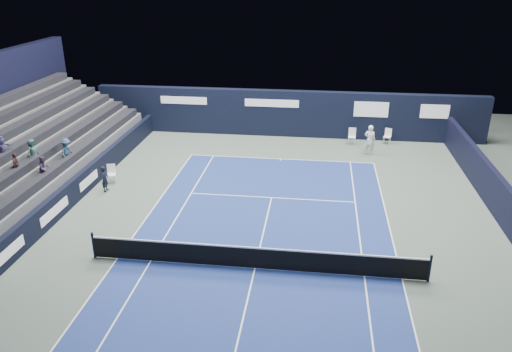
{
  "coord_description": "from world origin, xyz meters",
  "views": [
    {
      "loc": [
        2.12,
        -16.04,
        10.63
      ],
      "look_at": [
        -0.73,
        6.01,
        1.3
      ],
      "focal_mm": 35.0,
      "sensor_mm": 36.0,
      "label": 1
    }
  ],
  "objects": [
    {
      "name": "ground",
      "position": [
        0.0,
        2.0,
        0.0
      ],
      "size": [
        48.0,
        48.0,
        0.0
      ],
      "primitive_type": "plane",
      "color": "#49574E",
      "rests_on": "ground"
    },
    {
      "name": "court_surface",
      "position": [
        0.0,
        0.0,
        0.0
      ],
      "size": [
        10.97,
        23.77,
        0.01
      ],
      "primitive_type": "cube",
      "color": "navy",
      "rests_on": "ground"
    },
    {
      "name": "enclosure_wall_right",
      "position": [
        10.5,
        6.0,
        0.9
      ],
      "size": [
        0.3,
        22.0,
        1.8
      ],
      "primitive_type": "cube",
      "color": "black",
      "rests_on": "ground"
    },
    {
      "name": "folding_chair_back_a",
      "position": [
        4.34,
        15.3,
        0.71
      ],
      "size": [
        0.5,
        0.53,
        1.06
      ],
      "rotation": [
        0.0,
        0.0,
        -0.06
      ],
      "color": "silver",
      "rests_on": "ground"
    },
    {
      "name": "folding_chair_back_b",
      "position": [
        6.65,
        15.68,
        0.57
      ],
      "size": [
        0.56,
        0.55,
        1.0
      ],
      "rotation": [
        0.0,
        0.0,
        -0.37
      ],
      "color": "silver",
      "rests_on": "ground"
    },
    {
      "name": "line_judge_chair",
      "position": [
        -8.66,
        7.26,
        0.57
      ],
      "size": [
        0.53,
        0.52,
        1.0
      ],
      "rotation": [
        0.0,
        0.0,
        0.24
      ],
      "color": "white",
      "rests_on": "ground"
    },
    {
      "name": "line_judge",
      "position": [
        -8.52,
        6.13,
        0.68
      ],
      "size": [
        0.33,
        0.5,
        1.37
      ],
      "primitive_type": "imported",
      "rotation": [
        0.0,
        0.0,
        1.57
      ],
      "color": "black",
      "rests_on": "ground"
    },
    {
      "name": "court_markings",
      "position": [
        0.0,
        0.0,
        0.01
      ],
      "size": [
        11.03,
        23.83,
        0.0
      ],
      "color": "white",
      "rests_on": "court_surface"
    },
    {
      "name": "tennis_net",
      "position": [
        0.0,
        0.0,
        0.51
      ],
      "size": [
        12.9,
        0.1,
        1.1
      ],
      "color": "black",
      "rests_on": "ground"
    },
    {
      "name": "back_sponsor_wall",
      "position": [
        0.01,
        16.5,
        1.55
      ],
      "size": [
        26.0,
        0.63,
        3.1
      ],
      "color": "black",
      "rests_on": "ground"
    },
    {
      "name": "side_barrier_left",
      "position": [
        -9.5,
        5.97,
        0.6
      ],
      "size": [
        0.33,
        22.0,
        1.2
      ],
      "color": "black",
      "rests_on": "ground"
    },
    {
      "name": "spectator_stand",
      "position": [
        -13.27,
        6.99,
        1.95
      ],
      "size": [
        6.0,
        18.0,
        6.4
      ],
      "color": "#4F4F52",
      "rests_on": "ground"
    },
    {
      "name": "tennis_player",
      "position": [
        5.3,
        13.43,
        0.93
      ],
      "size": [
        0.79,
        0.94,
        1.86
      ],
      "color": "white",
      "rests_on": "ground"
    }
  ]
}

